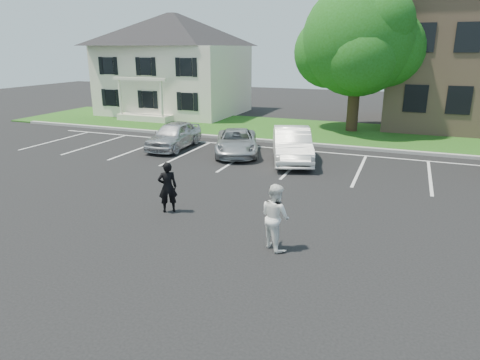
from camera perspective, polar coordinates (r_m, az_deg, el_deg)
name	(u,v)px	position (r m, az deg, el deg)	size (l,w,h in m)	color
ground_plane	(227,231)	(12.40, -1.70, -6.81)	(90.00, 90.00, 0.00)	black
curb	(315,145)	(23.38, 9.94, 4.67)	(40.00, 0.30, 0.15)	gray
grass_strip	(328,132)	(27.24, 11.69, 6.26)	(44.00, 8.00, 0.08)	#164B0D
stall_lines	(331,162)	(20.23, 12.02, 2.40)	(34.00, 5.36, 0.01)	silver
house	(174,64)	(35.07, -8.76, 15.02)	(10.30, 9.22, 7.60)	beige
tree	(360,43)	(27.59, 15.68, 17.23)	(7.80, 7.20, 8.80)	black
man_black_suit	(168,187)	(13.73, -9.63, -0.95)	(0.60, 0.39, 1.65)	black
man_white_shirt	(275,217)	(11.11, 4.73, -4.88)	(0.85, 0.66, 1.76)	white
car_silver_west	(174,135)	(22.62, -8.79, 5.93)	(1.65, 4.10, 1.40)	silver
car_silver_minivan	(236,142)	(21.14, -0.47, 5.06)	(1.99, 4.31, 1.20)	#AAADB2
car_white_sedan	(292,145)	(19.92, 6.94, 4.69)	(1.63, 4.69, 1.54)	white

